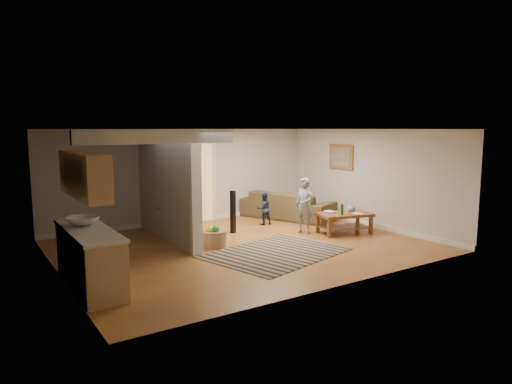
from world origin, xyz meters
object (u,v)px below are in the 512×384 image
(coffee_table, at_px, (345,217))
(speaker_right, at_px, (180,209))
(sofa, at_px, (287,218))
(toddler, at_px, (264,225))
(toy_basket, at_px, (214,238))
(child, at_px, (304,233))
(speaker_left, at_px, (233,212))
(tv_console, at_px, (165,206))

(coffee_table, xyz_separation_m, speaker_right, (-3.27, 2.32, 0.18))
(sofa, relative_size, toddler, 3.05)
(toy_basket, distance_m, toddler, 2.53)
(sofa, height_order, toy_basket, toy_basket)
(toy_basket, relative_size, child, 0.39)
(speaker_left, xyz_separation_m, child, (1.42, -0.97, -0.52))
(coffee_table, height_order, toy_basket, coffee_table)
(toy_basket, distance_m, child, 2.43)
(coffee_table, bearing_deg, tv_console, 145.15)
(toy_basket, height_order, child, child)
(speaker_right, relative_size, child, 0.84)
(tv_console, xyz_separation_m, toddler, (2.50, -0.61, -0.63))
(toy_basket, bearing_deg, speaker_right, 91.01)
(tv_console, height_order, toddler, tv_console)
(sofa, relative_size, tv_console, 2.22)
(speaker_right, bearing_deg, sofa, 10.36)
(coffee_table, bearing_deg, speaker_left, 146.16)
(toy_basket, relative_size, toddler, 0.62)
(speaker_left, bearing_deg, child, -44.36)
(coffee_table, bearing_deg, toddler, 119.80)
(sofa, height_order, toddler, toddler)
(tv_console, relative_size, toy_basket, 2.22)
(tv_console, bearing_deg, toddler, 1.52)
(speaker_left, xyz_separation_m, toddler, (1.16, 0.38, -0.52))
(sofa, height_order, coffee_table, coffee_table)
(sofa, relative_size, child, 1.93)
(coffee_table, xyz_separation_m, child, (-0.82, 0.54, -0.39))
(sofa, bearing_deg, speaker_left, 85.69)
(sofa, bearing_deg, toddler, 85.53)
(coffee_table, height_order, tv_console, tv_console)
(tv_console, xyz_separation_m, speaker_left, (1.34, -0.99, -0.11))
(tv_console, distance_m, toddler, 2.65)
(tv_console, distance_m, speaker_right, 0.36)
(speaker_right, xyz_separation_m, toddler, (2.19, -0.43, -0.56))
(speaker_right, relative_size, toy_basket, 2.13)
(coffee_table, height_order, speaker_right, speaker_right)
(coffee_table, distance_m, child, 1.05)
(sofa, bearing_deg, child, 132.81)
(coffee_table, distance_m, speaker_left, 2.70)
(speaker_left, bearing_deg, tv_console, 133.35)
(coffee_table, bearing_deg, sofa, 91.08)
(speaker_right, relative_size, toddler, 1.32)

